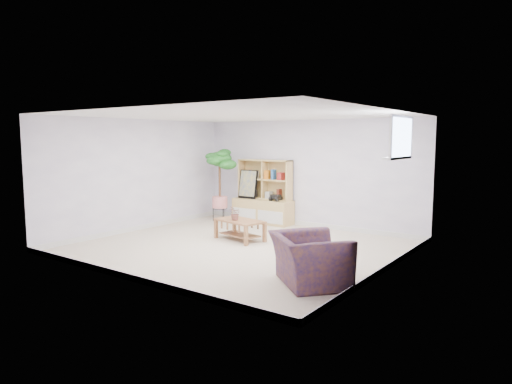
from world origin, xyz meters
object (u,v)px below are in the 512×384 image
Objects in this scene: storage_unit at (263,192)px; floor_tree at (220,185)px; armchair at (310,256)px; coffee_table at (240,230)px.

floor_tree is at bearing -158.63° from storage_unit.
storage_unit is 0.86× the size of floor_tree.
floor_tree is 5.13m from armchair.
armchair is (2.45, -1.60, 0.19)m from coffee_table.
coffee_table is 0.56× the size of floor_tree.
floor_tree is 1.66× the size of armchair.
armchair reaches higher than coffee_table.
storage_unit reaches higher than coffee_table.
armchair is at bearing -35.94° from floor_tree.
armchair is at bearing -20.99° from coffee_table.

